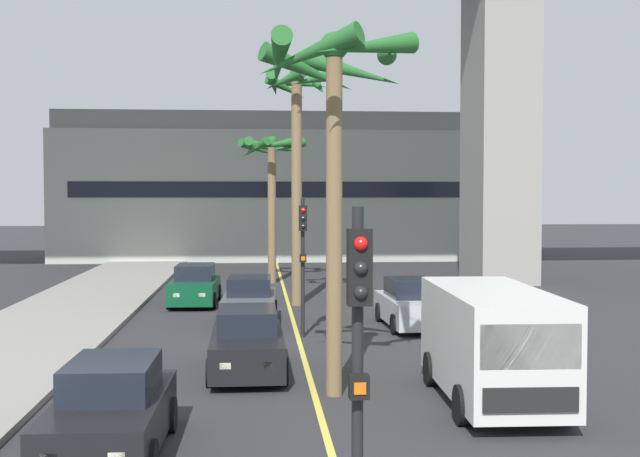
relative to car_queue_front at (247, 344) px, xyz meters
name	(u,v)px	position (x,y,z in m)	size (l,w,h in m)	color
lane_stripe_center	(296,329)	(1.46, 6.27, -0.72)	(0.14, 56.00, 0.01)	#DBCC4C
pier_building_backdrop	(275,188)	(1.46, 35.25, 4.00)	(28.43, 8.04, 9.56)	#ADB2A8
car_queue_front	(247,344)	(0.00, 0.00, 0.00)	(1.86, 4.11, 1.56)	black
car_queue_second	(411,305)	(5.23, 6.38, 0.00)	(1.95, 4.16, 1.56)	#B7BABF
car_queue_third	(111,412)	(-2.18, -5.92, 0.00)	(1.88, 4.12, 1.56)	black
car_queue_fourth	(195,286)	(-2.18, 12.34, 0.00)	(1.92, 4.14, 1.56)	#0C4728
car_queue_fifth	(249,302)	(-0.02, 7.44, 0.00)	(1.93, 4.15, 1.56)	#4C5156
delivery_van	(492,341)	(5.06, -3.17, 0.57)	(2.26, 5.30, 2.36)	silver
traffic_light_median_near	(358,354)	(1.25, -11.38, 1.99)	(0.24, 0.37, 4.20)	black
traffic_light_median_far	(303,248)	(1.61, 4.77, 1.99)	(0.24, 0.37, 4.20)	black
palm_tree_near_median	(297,127)	(1.78, 11.81, 6.18)	(2.71, 2.81, 9.14)	brown
palm_tree_mid_median	(334,98)	(1.87, -2.29, 5.63)	(3.45, 3.58, 7.74)	brown
palm_tree_far_median	(272,163)	(0.98, 19.75, 5.11)	(3.39, 3.41, 7.11)	brown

